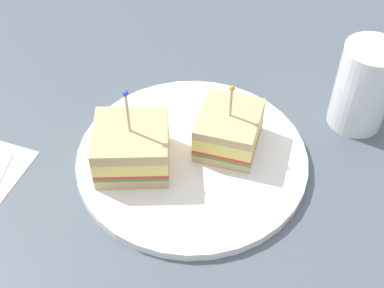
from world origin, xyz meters
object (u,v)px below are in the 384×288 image
at_px(sandwich_half_back, 132,147).
at_px(drink_glass, 363,89).
at_px(plate, 192,158).
at_px(sandwich_half_front, 229,130).

bearing_deg(sandwich_half_back, drink_glass, -70.95).
relative_size(plate, drink_glass, 2.42).
xyz_separation_m(plate, sandwich_half_back, (-0.02, 0.07, 0.03)).
xyz_separation_m(plate, sandwich_half_front, (0.02, -0.05, 0.03)).
relative_size(plate, sandwich_half_front, 2.95).
height_order(plate, sandwich_half_back, sandwich_half_back).
bearing_deg(plate, sandwich_half_back, 102.36).
distance_m(sandwich_half_back, drink_glass, 0.31).
bearing_deg(sandwich_half_back, sandwich_half_front, -72.91).
distance_m(sandwich_half_front, sandwich_half_back, 0.12).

